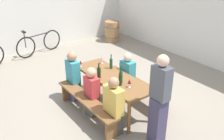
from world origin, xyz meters
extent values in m
plane|color=gray|center=(0.00, 0.00, 0.00)|extent=(24.00, 24.00, 0.00)
cube|color=silver|center=(0.00, 3.75, 1.60)|extent=(14.00, 0.20, 3.20)
cube|color=silver|center=(-4.64, 0.00, 1.60)|extent=(0.20, 7.91, 3.20)
cube|color=brown|center=(0.00, 0.00, 0.72)|extent=(2.02, 0.71, 0.05)
cylinder|color=brown|center=(-0.93, -0.29, 0.35)|extent=(0.07, 0.07, 0.70)
cylinder|color=brown|center=(0.93, -0.29, 0.35)|extent=(0.07, 0.07, 0.70)
cylinder|color=brown|center=(-0.93, 0.29, 0.35)|extent=(0.07, 0.07, 0.70)
cylinder|color=brown|center=(0.93, 0.29, 0.35)|extent=(0.07, 0.07, 0.70)
cube|color=brown|center=(0.00, -0.65, 0.43)|extent=(1.92, 0.30, 0.04)
cube|color=brown|center=(-0.86, -0.65, 0.21)|extent=(0.06, 0.24, 0.41)
cube|color=brown|center=(0.86, -0.65, 0.21)|extent=(0.06, 0.24, 0.41)
cube|color=brown|center=(0.00, 0.65, 0.43)|extent=(1.92, 0.30, 0.04)
cube|color=brown|center=(-0.86, 0.65, 0.21)|extent=(0.06, 0.24, 0.41)
cube|color=brown|center=(0.86, 0.65, 0.21)|extent=(0.06, 0.24, 0.41)
cylinder|color=#194723|center=(-0.34, 0.23, 0.87)|extent=(0.07, 0.07, 0.23)
cylinder|color=#194723|center=(-0.34, 0.23, 1.03)|extent=(0.02, 0.02, 0.09)
cylinder|color=black|center=(-0.34, 0.23, 1.08)|extent=(0.03, 0.03, 0.01)
cylinder|color=#194723|center=(0.32, -0.02, 0.87)|extent=(0.07, 0.07, 0.24)
cylinder|color=#194723|center=(0.32, -0.02, 1.04)|extent=(0.03, 0.03, 0.10)
cylinder|color=black|center=(0.32, -0.02, 1.09)|extent=(0.03, 0.03, 0.01)
cylinder|color=#143319|center=(0.41, -0.10, 0.87)|extent=(0.07, 0.07, 0.24)
cylinder|color=#143319|center=(0.41, -0.10, 1.02)|extent=(0.02, 0.02, 0.08)
cylinder|color=black|center=(0.41, -0.10, 1.07)|extent=(0.03, 0.03, 0.01)
cylinder|color=#143319|center=(-0.12, -0.25, 0.86)|extent=(0.08, 0.08, 0.23)
cylinder|color=#143319|center=(-0.12, -0.25, 1.02)|extent=(0.03, 0.03, 0.09)
cylinder|color=black|center=(-0.12, -0.25, 1.07)|extent=(0.03, 0.03, 0.01)
cylinder|color=silver|center=(-0.85, -0.27, 0.75)|extent=(0.06, 0.06, 0.01)
cylinder|color=silver|center=(-0.85, -0.27, 0.79)|extent=(0.01, 0.01, 0.06)
cone|color=maroon|center=(-0.85, -0.27, 0.85)|extent=(0.07, 0.07, 0.07)
cylinder|color=silver|center=(0.58, -0.01, 0.75)|extent=(0.06, 0.06, 0.01)
cylinder|color=silver|center=(0.58, -0.01, 0.80)|extent=(0.01, 0.01, 0.08)
cone|color=maroon|center=(0.58, -0.01, 0.88)|extent=(0.07, 0.07, 0.09)
cylinder|color=silver|center=(-0.70, 0.22, 0.75)|extent=(0.06, 0.06, 0.01)
cylinder|color=silver|center=(-0.70, 0.22, 0.79)|extent=(0.01, 0.01, 0.07)
cone|color=#D18C93|center=(-0.70, 0.22, 0.88)|extent=(0.07, 0.07, 0.10)
cube|color=#43416F|center=(-0.80, -0.50, 0.23)|extent=(0.26, 0.24, 0.45)
cube|color=teal|center=(-0.80, -0.50, 0.70)|extent=(0.35, 0.20, 0.51)
sphere|color=#A87A5B|center=(-0.80, -0.50, 1.06)|extent=(0.21, 0.21, 0.21)
cube|color=#4B5644|center=(-0.01, -0.50, 0.23)|extent=(0.25, 0.24, 0.45)
cube|color=#C6383D|center=(-0.01, -0.50, 0.66)|extent=(0.33, 0.20, 0.43)
sphere|color=tan|center=(-0.01, -0.50, 0.98)|extent=(0.21, 0.21, 0.21)
cube|color=#44423B|center=(0.73, -0.50, 0.23)|extent=(0.31, 0.24, 0.45)
cube|color=gold|center=(0.73, -0.50, 0.71)|extent=(0.41, 0.20, 0.52)
sphere|color=#A87A5B|center=(0.73, -0.50, 1.07)|extent=(0.20, 0.20, 0.20)
cube|color=#4E3343|center=(-0.09, 0.50, 0.23)|extent=(0.26, 0.24, 0.45)
cube|color=teal|center=(-0.09, 0.50, 0.70)|extent=(0.34, 0.20, 0.49)
sphere|color=beige|center=(-0.09, 0.50, 1.04)|extent=(0.19, 0.19, 0.19)
cube|color=#3D3959|center=(1.37, -0.01, 0.44)|extent=(0.24, 0.24, 0.88)
cube|color=#4C515B|center=(1.37, -0.01, 1.18)|extent=(0.32, 0.20, 0.60)
sphere|color=beige|center=(1.37, -0.01, 1.58)|extent=(0.20, 0.20, 0.20)
cylinder|color=#9E7247|center=(-3.74, 2.75, 0.39)|extent=(0.55, 0.55, 0.78)
torus|color=#4C4C51|center=(-3.74, 2.75, 0.58)|extent=(0.59, 0.59, 0.02)
torus|color=#4C4C51|center=(-3.74, 2.75, 0.19)|extent=(0.59, 0.59, 0.02)
torus|color=black|center=(-4.24, 0.49, 0.35)|extent=(0.21, 0.69, 0.70)
torus|color=black|center=(-3.99, -0.52, 0.35)|extent=(0.21, 0.69, 0.70)
cylinder|color=#26262B|center=(-4.11, -0.02, 0.65)|extent=(0.25, 0.87, 0.04)
cylinder|color=#26262B|center=(-3.99, -0.52, 0.60)|extent=(0.03, 0.03, 0.50)
cube|color=black|center=(-3.99, -0.52, 0.87)|extent=(0.20, 0.08, 0.05)
camera|label=1|loc=(3.85, -2.83, 3.12)|focal=40.41mm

